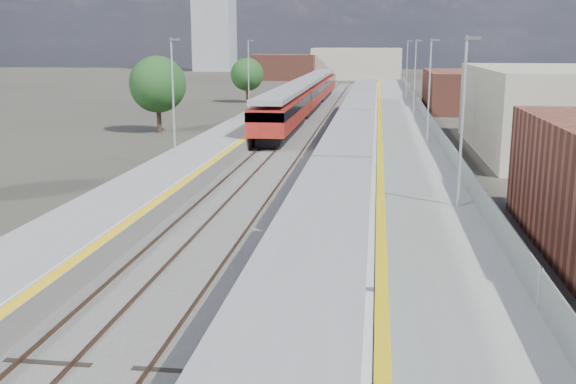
# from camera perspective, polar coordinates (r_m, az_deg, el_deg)

# --- Properties ---
(ground) EXTENTS (320.00, 320.00, 0.00)m
(ground) POSITION_cam_1_polar(r_m,az_deg,el_deg) (58.97, 4.67, 4.47)
(ground) COLOR #47443A
(ground) RESTS_ON ground
(ballast_bed) EXTENTS (10.50, 155.00, 0.06)m
(ballast_bed) POSITION_cam_1_polar(r_m,az_deg,el_deg) (61.58, 2.69, 4.87)
(ballast_bed) COLOR #565451
(ballast_bed) RESTS_ON ground
(tracks) EXTENTS (8.96, 160.00, 0.17)m
(tracks) POSITION_cam_1_polar(r_m,az_deg,el_deg) (63.18, 3.36, 5.13)
(tracks) COLOR #4C3323
(tracks) RESTS_ON ground
(platform_right) EXTENTS (4.70, 155.00, 8.52)m
(platform_right) POSITION_cam_1_polar(r_m,az_deg,el_deg) (61.34, 9.75, 5.15)
(platform_right) COLOR slate
(platform_right) RESTS_ON ground
(platform_left) EXTENTS (4.30, 155.00, 8.52)m
(platform_left) POSITION_cam_1_polar(r_m,az_deg,el_deg) (62.44, -3.56, 5.42)
(platform_left) COLOR slate
(platform_left) RESTS_ON ground
(buildings) EXTENTS (72.00, 185.50, 40.00)m
(buildings) POSITION_cam_1_polar(r_m,az_deg,el_deg) (148.43, -0.64, 13.50)
(buildings) COLOR brown
(buildings) RESTS_ON ground
(green_train) EXTENTS (2.84, 79.04, 3.12)m
(green_train) POSITION_cam_1_polar(r_m,az_deg,el_deg) (46.67, 5.80, 5.05)
(green_train) COLOR black
(green_train) RESTS_ON ground
(red_train) EXTENTS (3.05, 61.77, 3.85)m
(red_train) POSITION_cam_1_polar(r_m,az_deg,el_deg) (81.38, 1.60, 8.34)
(red_train) COLOR black
(red_train) RESTS_ON ground
(tree_b) EXTENTS (5.22, 5.22, 7.08)m
(tree_b) POSITION_cam_1_polar(r_m,az_deg,el_deg) (63.99, -10.98, 8.93)
(tree_b) COLOR #382619
(tree_b) RESTS_ON ground
(tree_c) EXTENTS (4.56, 4.56, 6.18)m
(tree_c) POSITION_cam_1_polar(r_m,az_deg,el_deg) (95.00, -3.48, 9.90)
(tree_c) COLOR #382619
(tree_c) RESTS_ON ground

